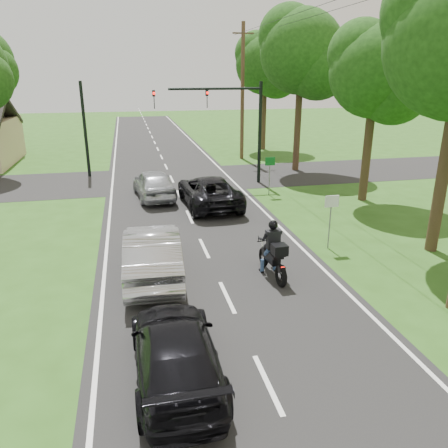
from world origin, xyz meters
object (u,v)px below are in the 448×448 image
(silver_sedan, at_px, (152,253))
(dark_car_behind, at_px, (175,351))
(traffic_signal, at_px, (230,115))
(silver_suv, at_px, (154,184))
(sign_white, at_px, (331,209))
(sign_green, at_px, (270,167))
(motorcycle_rider, at_px, (273,255))
(utility_pole_far, at_px, (242,92))
(dark_suv, at_px, (209,191))

(silver_sedan, relative_size, dark_car_behind, 1.11)
(traffic_signal, bearing_deg, silver_suv, -154.61)
(dark_car_behind, bearing_deg, silver_suv, -92.13)
(silver_suv, height_order, dark_car_behind, silver_suv)
(sign_white, height_order, sign_green, same)
(silver_suv, xyz_separation_m, traffic_signal, (4.73, 2.24, 3.34))
(motorcycle_rider, height_order, silver_suv, motorcycle_rider)
(traffic_signal, bearing_deg, utility_pole_far, 70.32)
(traffic_signal, height_order, sign_green, traffic_signal)
(sign_white, bearing_deg, motorcycle_rider, -146.87)
(traffic_signal, distance_m, utility_pole_far, 8.55)
(sign_green, bearing_deg, silver_sedan, -127.79)
(silver_sedan, distance_m, utility_pole_far, 22.07)
(traffic_signal, xyz_separation_m, sign_green, (1.56, -3.02, -2.54))
(dark_car_behind, distance_m, traffic_signal, 18.43)
(dark_car_behind, relative_size, utility_pole_far, 0.46)
(motorcycle_rider, height_order, sign_green, sign_green)
(traffic_signal, bearing_deg, sign_green, -62.62)
(silver_suv, distance_m, utility_pole_far, 13.45)
(dark_car_behind, distance_m, sign_white, 9.19)
(dark_suv, relative_size, silver_suv, 1.20)
(silver_suv, distance_m, traffic_signal, 6.21)
(silver_sedan, relative_size, silver_suv, 1.10)
(motorcycle_rider, height_order, utility_pole_far, utility_pole_far)
(dark_suv, bearing_deg, silver_suv, -40.61)
(motorcycle_rider, xyz_separation_m, dark_suv, (-0.55, 8.57, 0.00))
(silver_suv, distance_m, sign_green, 6.39)
(motorcycle_rider, distance_m, dark_suv, 8.59)
(dark_suv, xyz_separation_m, utility_pole_far, (4.95, 12.34, 4.30))
(silver_suv, xyz_separation_m, sign_green, (6.29, -0.77, 0.80))
(silver_sedan, xyz_separation_m, utility_pole_far, (8.27, 20.01, 4.24))
(traffic_signal, relative_size, sign_white, 3.00)
(traffic_signal, bearing_deg, dark_suv, -115.68)
(dark_car_behind, height_order, utility_pole_far, utility_pole_far)
(dark_car_behind, distance_m, sign_green, 15.87)
(traffic_signal, bearing_deg, silver_sedan, -114.26)
(silver_sedan, height_order, sign_green, sign_green)
(dark_car_behind, relative_size, sign_white, 2.15)
(motorcycle_rider, xyz_separation_m, dark_car_behind, (-3.73, -4.41, -0.10))
(motorcycle_rider, height_order, sign_white, sign_white)
(silver_sedan, distance_m, silver_suv, 9.79)
(dark_suv, distance_m, traffic_signal, 5.87)
(utility_pole_far, xyz_separation_m, sign_white, (-1.50, -19.02, -3.49))
(dark_suv, height_order, utility_pole_far, utility_pole_far)
(silver_suv, distance_m, sign_white, 10.71)
(traffic_signal, bearing_deg, motorcycle_rider, -96.76)
(motorcycle_rider, height_order, dark_suv, motorcycle_rider)
(traffic_signal, distance_m, sign_green, 4.24)
(motorcycle_rider, bearing_deg, sign_green, 69.52)
(dark_suv, height_order, silver_suv, silver_suv)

